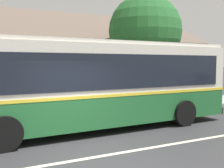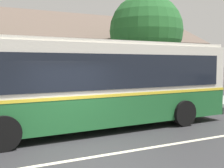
{
  "view_description": "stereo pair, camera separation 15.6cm",
  "coord_description": "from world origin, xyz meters",
  "views": [
    {
      "loc": [
        -2.81,
        -6.49,
        2.43
      ],
      "look_at": [
        2.65,
        4.04,
        1.55
      ],
      "focal_mm": 45.0,
      "sensor_mm": 36.0,
      "label": 1
    },
    {
      "loc": [
        -2.67,
        -6.56,
        2.43
      ],
      "look_at": [
        2.65,
        4.04,
        1.55
      ],
      "focal_mm": 45.0,
      "sensor_mm": 36.0,
      "label": 2
    }
  ],
  "objects": [
    {
      "name": "bus_stop_sign",
      "position": [
        7.48,
        4.99,
        1.64
      ],
      "size": [
        0.36,
        0.07,
        2.4
      ],
      "color": "gray",
      "rests_on": "sidewalk_far"
    },
    {
      "name": "lane_divider_stripe",
      "position": [
        0.0,
        0.0,
        0.0
      ],
      "size": [
        60.0,
        0.16,
        0.01
      ],
      "primitive_type": "cube",
      "color": "beige",
      "rests_on": "ground"
    },
    {
      "name": "street_tree_primary",
      "position": [
        6.19,
        6.82,
        4.22
      ],
      "size": [
        4.11,
        4.11,
        6.29
      ],
      "color": "#4C3828",
      "rests_on": "ground"
    },
    {
      "name": "sidewalk_far",
      "position": [
        0.0,
        6.0,
        0.07
      ],
      "size": [
        60.0,
        3.0,
        0.15
      ],
      "primitive_type": "cube",
      "color": "gray",
      "rests_on": "ground"
    },
    {
      "name": "transit_bus",
      "position": [
        1.12,
        2.9,
        1.72
      ],
      "size": [
        11.41,
        3.01,
        3.2
      ],
      "color": "#236633",
      "rests_on": "ground"
    },
    {
      "name": "community_building",
      "position": [
        -0.16,
        13.59,
        2.03
      ],
      "size": [
        26.16,
        10.04,
        7.18
      ],
      "color": "beige",
      "rests_on": "ground"
    },
    {
      "name": "ground_plane",
      "position": [
        0.0,
        0.0,
        0.0
      ],
      "size": [
        300.0,
        300.0,
        0.0
      ],
      "primitive_type": "plane",
      "color": "#2D2D30"
    }
  ]
}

